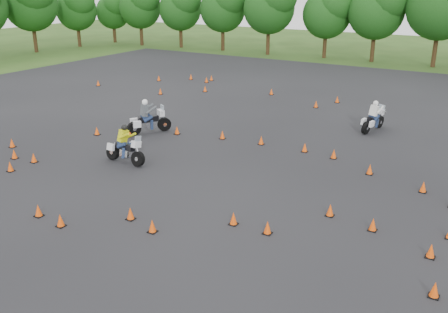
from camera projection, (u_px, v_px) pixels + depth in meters
ground at (169, 218)px, 18.42m from camera, size 140.00×140.00×0.00m
asphalt_pad at (246, 168)px, 23.28m from camera, size 62.00×62.00×0.00m
treeline at (445, 24)px, 43.35m from camera, size 87.37×32.20×10.79m
traffic_cones at (240, 166)px, 22.87m from camera, size 36.71×33.34×0.45m
rider_grey at (149, 116)px, 28.27m from camera, size 2.02×2.64×2.01m
rider_yellow at (123, 145)px, 23.62m from camera, size 2.42×0.89×1.83m
rider_white at (373, 115)px, 28.70m from camera, size 1.20×2.49×1.85m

